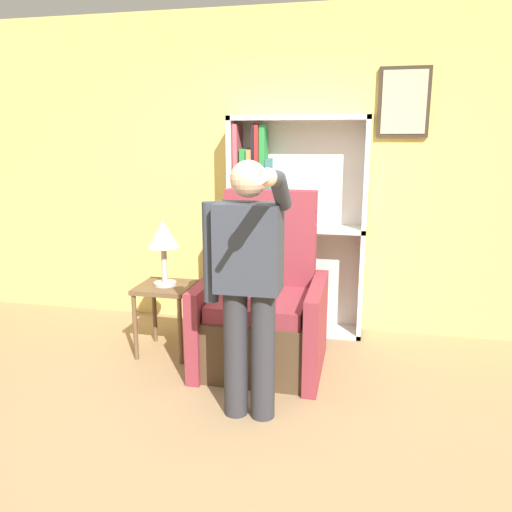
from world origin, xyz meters
TOP-DOWN VIEW (x-y plane):
  - ground_plane at (0.00, 0.00)m, footprint 14.00×14.00m
  - wall_back at (0.01, 2.03)m, footprint 8.00×0.11m
  - bookcase at (-0.01, 1.87)m, footprint 1.19×0.28m
  - armchair at (0.00, 1.13)m, footprint 0.92×0.86m
  - person_standing at (0.07, 0.35)m, footprint 0.53×0.78m
  - side_table at (-0.81, 1.15)m, footprint 0.43×0.43m
  - table_lamp at (-0.81, 1.15)m, footprint 0.26×0.26m

SIDE VIEW (x-z plane):
  - ground_plane at x=0.00m, z-range 0.00..0.00m
  - armchair at x=0.00m, z-range -0.26..1.06m
  - side_table at x=-0.81m, z-range 0.18..0.75m
  - person_standing at x=0.07m, z-range 0.11..1.70m
  - bookcase at x=-0.01m, z-range -0.02..1.88m
  - table_lamp at x=-0.81m, z-range 0.69..1.21m
  - wall_back at x=0.01m, z-range 0.00..2.80m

